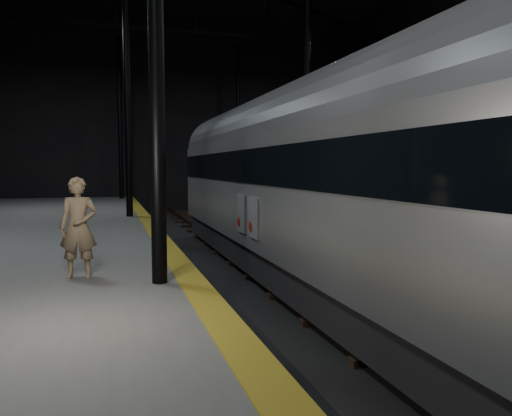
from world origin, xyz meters
name	(u,v)px	position (x,y,z in m)	size (l,w,h in m)	color
ground	(287,277)	(0.00, 0.00, 0.00)	(44.00, 44.00, 0.00)	black
platform_right	(512,246)	(7.50, 0.00, 0.50)	(9.00, 43.80, 1.00)	#545451
tactile_strip	(166,246)	(-3.25, 0.00, 1.00)	(0.50, 43.80, 0.01)	olive
track	(287,274)	(0.00, 0.00, 0.07)	(2.40, 43.00, 0.24)	#3F3328
train	(294,176)	(0.00, -0.47, 2.75)	(2.76, 18.41, 4.92)	#989A9F
woman	(78,227)	(-5.14, -3.17, 1.90)	(0.66, 0.43, 1.80)	#917759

